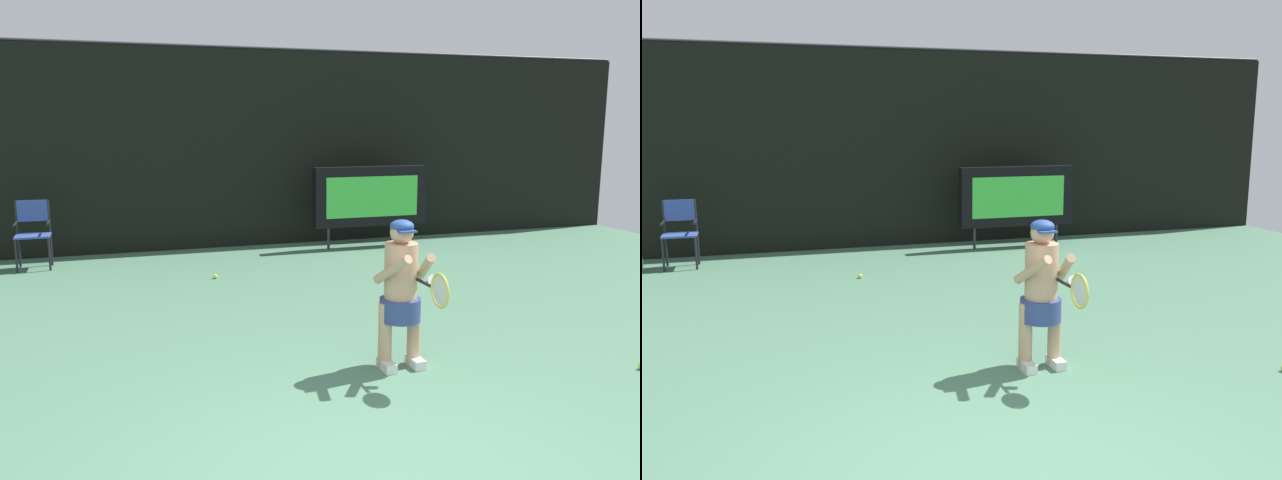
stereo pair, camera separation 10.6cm
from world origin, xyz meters
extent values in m
cube|color=black|center=(0.00, 8.50, 1.80)|extent=(18.00, 0.12, 3.60)
cylinder|color=#38383D|center=(0.00, 8.50, 3.63)|extent=(18.00, 0.05, 0.05)
cube|color=black|center=(3.09, 7.65, 0.95)|extent=(2.20, 0.20, 1.10)
cube|color=#42CF45|center=(3.09, 7.55, 0.95)|extent=(1.80, 0.01, 0.75)
cylinder|color=#2D2D33|center=(2.26, 7.65, 0.20)|extent=(0.05, 0.05, 0.40)
cylinder|color=#2D2D33|center=(3.91, 7.65, 0.20)|extent=(0.05, 0.05, 0.40)
cylinder|color=black|center=(-2.95, 7.36, 0.26)|extent=(0.04, 0.04, 0.52)
cylinder|color=black|center=(-2.48, 7.36, 0.26)|extent=(0.04, 0.04, 0.52)
cylinder|color=black|center=(-2.95, 7.76, 0.26)|extent=(0.04, 0.04, 0.52)
cylinder|color=black|center=(-2.48, 7.76, 0.26)|extent=(0.04, 0.04, 0.52)
cube|color=#354D9B|center=(-2.71, 7.56, 0.54)|extent=(0.52, 0.44, 0.03)
cylinder|color=black|center=(-2.95, 7.76, 0.80)|extent=(0.04, 0.04, 0.56)
cylinder|color=black|center=(-2.48, 7.76, 0.80)|extent=(0.04, 0.04, 0.56)
cube|color=#354D9B|center=(-2.71, 7.76, 0.91)|extent=(0.48, 0.02, 0.34)
cylinder|color=black|center=(-2.95, 7.56, 0.74)|extent=(0.04, 0.44, 0.04)
cylinder|color=black|center=(-2.48, 7.56, 0.74)|extent=(0.04, 0.44, 0.04)
cube|color=white|center=(0.85, 1.86, 0.04)|extent=(0.11, 0.26, 0.09)
cube|color=white|center=(1.15, 1.86, 0.04)|extent=(0.11, 0.26, 0.09)
cylinder|color=tan|center=(0.85, 1.91, 0.32)|extent=(0.13, 0.13, 0.65)
cylinder|color=tan|center=(1.15, 1.91, 0.32)|extent=(0.13, 0.13, 0.65)
cylinder|color=navy|center=(1.00, 1.91, 0.57)|extent=(0.39, 0.39, 0.22)
cylinder|color=tan|center=(1.00, 1.91, 0.93)|extent=(0.31, 0.31, 0.56)
sphere|color=tan|center=(1.00, 1.91, 1.31)|extent=(0.22, 0.22, 0.22)
ellipsoid|color=#284C93|center=(1.00, 1.91, 1.37)|extent=(0.22, 0.22, 0.12)
cube|color=#284C93|center=(1.00, 1.81, 1.33)|extent=(0.17, 0.12, 0.02)
cylinder|color=tan|center=(0.84, 1.74, 1.00)|extent=(0.20, 0.49, 0.35)
cylinder|color=tan|center=(1.17, 1.74, 1.00)|extent=(0.20, 0.49, 0.35)
cylinder|color=white|center=(1.19, 1.62, 0.90)|extent=(0.13, 0.12, 0.12)
cylinder|color=black|center=(1.12, 1.66, 0.88)|extent=(0.03, 0.28, 0.03)
torus|color=#D7CB46|center=(1.12, 1.36, 0.88)|extent=(0.02, 0.31, 0.31)
ellipsoid|color=silver|center=(1.12, 1.36, 0.88)|extent=(0.01, 0.26, 0.26)
sphere|color=#CCDB3D|center=(-0.09, 6.00, 0.03)|extent=(0.07, 0.07, 0.07)
camera|label=1|loc=(-1.57, -3.50, 2.32)|focal=36.62mm
camera|label=2|loc=(-1.47, -3.53, 2.32)|focal=36.62mm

